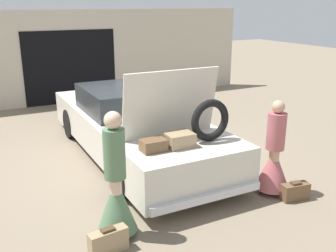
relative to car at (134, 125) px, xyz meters
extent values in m
plane|color=#7F705B|center=(0.00, -0.01, -0.62)|extent=(40.00, 40.00, 0.00)
cube|color=beige|center=(0.00, 5.03, 0.78)|extent=(12.00, 0.12, 2.80)
cube|color=black|center=(0.00, 4.96, 0.48)|extent=(2.80, 0.02, 2.20)
cube|color=silver|center=(0.00, -0.01, -0.10)|extent=(1.94, 5.38, 0.69)
cube|color=#1E2328|center=(0.00, 0.31, 0.49)|extent=(1.71, 1.72, 0.48)
cylinder|color=black|center=(-0.90, 1.66, -0.29)|extent=(0.18, 0.66, 0.66)
cylinder|color=black|center=(0.90, 1.66, -0.29)|extent=(0.18, 0.66, 0.66)
cylinder|color=black|center=(-0.90, -1.62, -0.29)|extent=(0.18, 0.66, 0.66)
cylinder|color=black|center=(0.90, -1.62, -0.29)|extent=(0.18, 0.66, 0.66)
cube|color=silver|center=(0.00, -2.74, -0.34)|extent=(1.85, 0.10, 0.12)
cube|color=silver|center=(0.00, -1.59, 0.80)|extent=(1.65, 0.23, 1.12)
cube|color=brown|center=(-0.55, -2.07, 0.34)|extent=(0.37, 0.27, 0.18)
cube|color=#9E8460|center=(-0.11, -2.07, 0.35)|extent=(0.42, 0.34, 0.22)
torus|color=black|center=(0.45, -2.07, 0.59)|extent=(0.68, 0.12, 0.68)
cylinder|color=beige|center=(-1.35, -2.63, -0.20)|extent=(0.16, 0.16, 0.83)
cone|color=#567A56|center=(-1.35, -2.63, -0.16)|extent=(0.54, 0.54, 0.75)
cylinder|color=#567A56|center=(-1.35, -2.63, 0.54)|extent=(0.28, 0.28, 0.66)
sphere|color=beige|center=(-1.35, -2.63, 0.98)|extent=(0.22, 0.22, 0.22)
cylinder|color=tan|center=(1.34, -2.59, -0.25)|extent=(0.16, 0.16, 0.75)
cone|color=#B25B60|center=(1.34, -2.59, -0.21)|extent=(0.56, 0.56, 0.67)
cylinder|color=#B25B60|center=(1.34, -2.59, 0.42)|extent=(0.30, 0.30, 0.59)
sphere|color=tan|center=(1.34, -2.59, 0.82)|extent=(0.20, 0.20, 0.20)
cube|color=#9E8460|center=(-1.58, -2.95, -0.47)|extent=(0.51, 0.21, 0.31)
cube|color=#4C3823|center=(-1.58, -2.95, -0.29)|extent=(0.18, 0.11, 0.02)
cube|color=brown|center=(1.48, -2.98, -0.49)|extent=(0.47, 0.24, 0.27)
cube|color=#4C3823|center=(1.48, -2.98, -0.33)|extent=(0.17, 0.13, 0.02)
camera|label=1|loc=(-2.86, -7.02, 2.35)|focal=42.00mm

